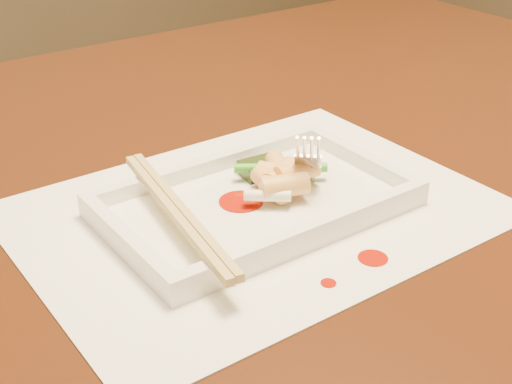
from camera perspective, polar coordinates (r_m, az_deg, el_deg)
table at (r=0.75m, az=-2.90°, el=-4.86°), size 1.40×0.90×0.75m
placemat at (r=0.62m, az=0.00°, el=-1.51°), size 0.40×0.30×0.00m
sauce_splatter_a at (r=0.57m, az=9.33°, el=-5.23°), size 0.02×0.02×0.00m
sauce_splatter_b at (r=0.53m, az=5.82°, el=-7.26°), size 0.01×0.01×0.00m
plate_base at (r=0.62m, az=0.00°, el=-1.14°), size 0.26×0.16×0.01m
plate_rim_far at (r=0.67m, az=-3.69°, el=2.22°), size 0.26×0.01×0.01m
plate_rim_near at (r=0.57m, az=4.38°, el=-3.17°), size 0.26×0.01×0.01m
plate_rim_left at (r=0.56m, az=-10.33°, el=-3.77°), size 0.01×0.14×0.01m
plate_rim_right at (r=0.69m, az=8.43°, el=2.65°), size 0.01×0.14×0.01m
veg_piece at (r=0.66m, az=0.44°, el=1.99°), size 0.04×0.03×0.01m
scallion_white at (r=0.60m, az=0.93°, el=-0.29°), size 0.04×0.03×0.01m
scallion_green at (r=0.65m, az=1.98°, el=1.94°), size 0.08×0.06×0.01m
chopstick_a at (r=0.57m, az=-6.68°, el=-1.62°), size 0.04×0.22×0.01m
chopstick_b at (r=0.58m, az=-5.99°, el=-1.39°), size 0.04×0.22×0.01m
fork at (r=0.64m, az=4.19°, el=7.42°), size 0.09×0.10×0.14m
sauce_blob_0 at (r=0.62m, az=-1.22°, el=-0.76°), size 0.04×0.04×0.00m
rice_cake_0 at (r=0.63m, az=1.20°, el=0.59°), size 0.02×0.05×0.02m
rice_cake_1 at (r=0.65m, az=1.87°, el=1.70°), size 0.04×0.05×0.02m
rice_cake_2 at (r=0.64m, az=3.30°, el=1.64°), size 0.04×0.02×0.02m
rice_cake_3 at (r=0.65m, az=2.08°, el=1.53°), size 0.04×0.05×0.02m
rice_cake_4 at (r=0.64m, az=1.91°, el=1.38°), size 0.05×0.03×0.02m
rice_cake_5 at (r=0.61m, az=2.29°, el=0.50°), size 0.05×0.03×0.02m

